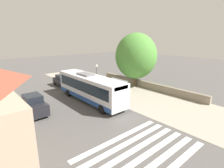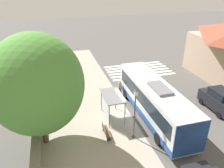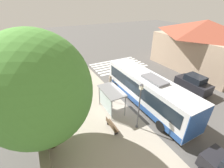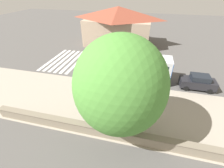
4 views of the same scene
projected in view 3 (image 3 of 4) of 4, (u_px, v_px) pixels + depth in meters
The scene contains 12 objects.
ground_plane at pixel (126, 105), 16.31m from camera, with size 120.00×120.00×0.00m, color #514F4C.
sidewalk_plaza at pixel (87, 118), 14.46m from camera, with size 9.00×44.00×0.02m.
crosswalk_stripes at pixel (118, 65), 26.31m from camera, with size 9.00×5.25×0.01m.
stone_wall at pixel (41, 129), 12.53m from camera, with size 0.60×20.00×1.10m.
background_building at pixel (201, 45), 23.41m from camera, with size 8.45×13.93×7.53m.
bus at pixel (147, 90), 15.50m from camera, with size 2.73×11.65×3.57m.
bus_shelter at pixel (110, 94), 14.55m from camera, with size 1.72×3.13×2.39m.
pedestrian at pixel (110, 81), 19.17m from camera, with size 0.34×0.22×1.66m.
bench at pixel (112, 125), 12.98m from camera, with size 0.40×1.72×0.88m.
street_lamp_near at pixel (139, 103), 12.16m from camera, with size 0.28×0.28×4.47m.
shade_tree at pixel (38, 90), 9.19m from camera, with size 6.71×6.71×8.81m.
parked_car_far_lane at pixel (193, 84), 18.26m from camera, with size 2.02×4.08×2.18m.
Camera 3 is at (-7.56, -10.83, 9.96)m, focal length 24.00 mm.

